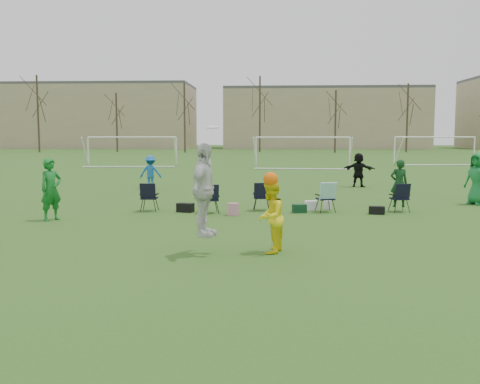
# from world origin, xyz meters

# --- Properties ---
(ground) EXTENTS (260.00, 260.00, 0.00)m
(ground) POSITION_xyz_m (0.00, 0.00, 0.00)
(ground) COLOR #30581B
(ground) RESTS_ON ground
(fielder_green_near) EXTENTS (0.77, 0.82, 1.88)m
(fielder_green_near) POSITION_xyz_m (-5.21, 5.64, 0.94)
(fielder_green_near) COLOR #136C23
(fielder_green_near) RESTS_ON ground
(fielder_blue) EXTENTS (1.05, 0.62, 1.60)m
(fielder_blue) POSITION_xyz_m (-4.30, 15.22, 0.80)
(fielder_blue) COLOR #175CAE
(fielder_blue) RESTS_ON ground
(fielder_green_far) EXTENTS (1.02, 1.12, 1.93)m
(fielder_green_far) POSITION_xyz_m (9.10, 10.13, 0.96)
(fielder_green_far) COLOR #147232
(fielder_green_far) RESTS_ON ground
(fielder_black) EXTENTS (1.65, 1.06, 1.70)m
(fielder_black) POSITION_xyz_m (5.84, 16.79, 0.85)
(fielder_black) COLOR black
(fielder_black) RESTS_ON ground
(center_contest) EXTENTS (2.17, 1.34, 2.78)m
(center_contest) POSITION_xyz_m (0.55, 1.31, 1.18)
(center_contest) COLOR silver
(center_contest) RESTS_ON ground
(sideline_setup) EXTENTS (9.12, 1.87, 1.76)m
(sideline_setup) POSITION_xyz_m (2.10, 7.89, 0.53)
(sideline_setup) COLOR #0F3A16
(sideline_setup) RESTS_ON ground
(goal_left) EXTENTS (7.39, 0.76, 2.46)m
(goal_left) POSITION_xyz_m (-10.00, 34.00, 1.92)
(goal_left) COLOR white
(goal_left) RESTS_ON ground
(goal_mid) EXTENTS (7.40, 0.63, 2.46)m
(goal_mid) POSITION_xyz_m (4.00, 32.00, 1.92)
(goal_mid) COLOR white
(goal_mid) RESTS_ON ground
(goal_right) EXTENTS (7.35, 1.14, 2.46)m
(goal_right) POSITION_xyz_m (16.00, 38.00, 1.92)
(goal_right) COLOR white
(goal_right) RESTS_ON ground
(tree_line) EXTENTS (110.28, 3.28, 11.40)m
(tree_line) POSITION_xyz_m (0.24, 69.85, 5.09)
(tree_line) COLOR #382B21
(tree_line) RESTS_ON ground
(building_row) EXTENTS (126.00, 16.00, 13.00)m
(building_row) POSITION_xyz_m (6.73, 96.00, 5.99)
(building_row) COLOR tan
(building_row) RESTS_ON ground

